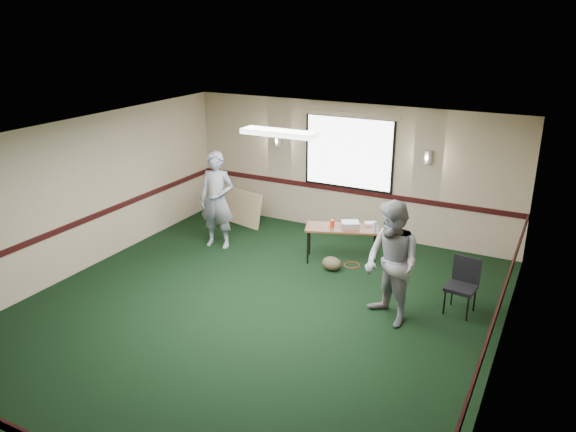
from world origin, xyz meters
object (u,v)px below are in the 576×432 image
at_px(projector, 350,224).
at_px(conference_chair, 463,281).
at_px(person_left, 217,200).
at_px(folding_table, 342,230).
at_px(person_right, 392,264).

height_order(projector, conference_chair, conference_chair).
bearing_deg(conference_chair, person_left, -178.57).
xyz_separation_m(folding_table, conference_chair, (2.36, -0.89, -0.11)).
height_order(person_left, person_right, person_left).
bearing_deg(conference_chair, person_right, -131.32).
distance_m(person_left, person_right, 4.08).
bearing_deg(person_right, projector, 162.69).
height_order(conference_chair, person_right, person_right).
bearing_deg(projector, person_right, -81.02).
distance_m(folding_table, projector, 0.18).
distance_m(projector, conference_chair, 2.44).
bearing_deg(person_right, conference_chair, 78.03).
height_order(folding_table, person_right, person_right).
xyz_separation_m(projector, conference_chair, (2.23, -0.96, -0.21)).
height_order(folding_table, person_left, person_left).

